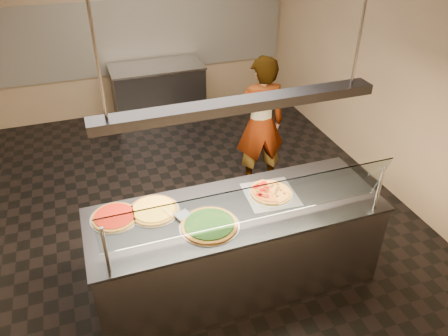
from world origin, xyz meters
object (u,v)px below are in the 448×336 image
object	(u,v)px
half_pizza_pepperoni	(261,193)
prep_table	(159,92)
pizza_spinach	(209,225)
heat_lamp_housing	(239,105)
half_pizza_sausage	(280,190)
pizza_tomato	(114,217)
serving_counter	(236,247)
worker	(260,124)
pizza_spatula	(173,213)
pizza_cheese	(154,210)
sneeze_guard	(253,205)
perforated_tray	(270,194)

from	to	relation	value
half_pizza_pepperoni	prep_table	world-z (taller)	half_pizza_pepperoni
pizza_spinach	heat_lamp_housing	distance (m)	1.06
half_pizza_sausage	pizza_tomato	world-z (taller)	half_pizza_sausage
serving_counter	worker	bearing A→B (deg)	59.99
half_pizza_pepperoni	prep_table	xyz separation A→B (m)	(-0.20, 3.80, -0.50)
pizza_spatula	worker	size ratio (longest dim) A/B	0.14
worker	pizza_cheese	bearing A→B (deg)	44.02
prep_table	worker	xyz separation A→B (m)	(0.82, -2.34, 0.41)
pizza_spinach	worker	size ratio (longest dim) A/B	0.30
pizza_spinach	prep_table	xyz separation A→B (m)	(0.39, 4.05, -0.48)
pizza_spinach	pizza_tomato	bearing A→B (deg)	153.10
pizza_spinach	pizza_cheese	bearing A→B (deg)	138.19
worker	half_pizza_sausage	bearing A→B (deg)	77.72
pizza_cheese	prep_table	size ratio (longest dim) A/B	0.31
pizza_cheese	pizza_tomato	bearing A→B (deg)	177.23
half_pizza_sausage	heat_lamp_housing	size ratio (longest dim) A/B	0.17
half_pizza_sausage	pizza_cheese	world-z (taller)	half_pizza_sausage
pizza_cheese	pizza_tomato	xyz separation A→B (m)	(-0.34, 0.02, -0.00)
half_pizza_sausage	half_pizza_pepperoni	bearing A→B (deg)	179.72
sneeze_guard	perforated_tray	bearing A→B (deg)	49.79
pizza_tomato	prep_table	world-z (taller)	pizza_tomato
half_pizza_pepperoni	pizza_cheese	bearing A→B (deg)	173.33
perforated_tray	prep_table	xyz separation A→B (m)	(-0.29, 3.80, -0.47)
prep_table	heat_lamp_housing	world-z (taller)	heat_lamp_housing
heat_lamp_housing	half_pizza_sausage	bearing A→B (deg)	11.96
half_pizza_pepperoni	half_pizza_sausage	bearing A→B (deg)	-0.28
sneeze_guard	pizza_cheese	distance (m)	0.95
half_pizza_sausage	heat_lamp_housing	world-z (taller)	heat_lamp_housing
perforated_tray	half_pizza_pepperoni	distance (m)	0.10
prep_table	heat_lamp_housing	size ratio (longest dim) A/B	0.65
half_pizza_sausage	heat_lamp_housing	xyz separation A→B (m)	(-0.47, -0.10, 0.99)
pizza_spinach	pizza_spatula	xyz separation A→B (m)	(-0.25, 0.24, 0.01)
pizza_cheese	worker	bearing A→B (deg)	39.73
worker	perforated_tray	bearing A→B (deg)	74.45
serving_counter	sneeze_guard	bearing A→B (deg)	-90.00
serving_counter	pizza_tomato	world-z (taller)	pizza_tomato
pizza_spinach	prep_table	bearing A→B (deg)	84.53
serving_counter	half_pizza_sausage	distance (m)	0.68
half_pizza_sausage	pizza_spinach	size ratio (longest dim) A/B	0.77
worker	heat_lamp_housing	xyz separation A→B (m)	(-0.90, -1.56, 1.08)
half_pizza_pepperoni	prep_table	bearing A→B (deg)	93.03
pizza_spinach	pizza_tomato	world-z (taller)	pizza_spinach
pizza_spinach	pizza_spatula	world-z (taller)	pizza_spatula
pizza_tomato	heat_lamp_housing	xyz separation A→B (m)	(1.06, -0.23, 1.01)
perforated_tray	pizza_cheese	xyz separation A→B (m)	(-1.09, 0.12, 0.01)
perforated_tray	pizza_spinach	world-z (taller)	pizza_spinach
perforated_tray	serving_counter	bearing A→B (deg)	-165.29
half_pizza_sausage	pizza_spinach	xyz separation A→B (m)	(-0.77, -0.25, -0.01)
perforated_tray	pizza_spinach	xyz separation A→B (m)	(-0.68, -0.25, 0.01)
perforated_tray	pizza_spinach	bearing A→B (deg)	-160.21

